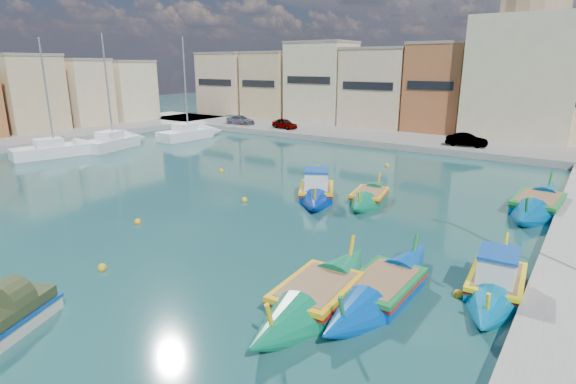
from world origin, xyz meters
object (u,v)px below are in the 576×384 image
Objects in this scene: luzzu_blue_cabin at (317,192)px; yacht_north at (198,133)px; luzzu_cyan_south at (317,296)px; yacht_mid at (72,150)px; luzzu_turquoise_cabin at (496,282)px; luzzu_cyan_mid at (538,205)px; tender_near at (11,315)px; yacht_midnorth at (123,141)px; luzzu_blue_south at (383,289)px; church_block at (527,60)px; luzzu_green at (369,197)px.

yacht_north is (-23.45, 12.64, 0.11)m from luzzu_blue_cabin.
luzzu_cyan_south is 0.77× the size of yacht_mid.
luzzu_turquoise_cabin reaches higher than luzzu_cyan_south.
luzzu_blue_cabin reaches higher than luzzu_cyan_mid.
luzzu_cyan_south is 9.84m from tender_near.
luzzu_cyan_south is 0.73× the size of yacht_midnorth.
luzzu_cyan_south is at bearing -38.09° from yacht_north.
luzzu_cyan_mid is at bearing 90.02° from luzzu_turquoise_cabin.
luzzu_blue_cabin is 12.48m from luzzu_blue_south.
luzzu_cyan_south is at bearing 43.47° from tender_near.
luzzu_blue_south reaches higher than tender_near.
yacht_midnorth reaches higher than luzzu_turquoise_cabin.
luzzu_turquoise_cabin is 16.56m from tender_near.
luzzu_cyan_south is (-4.91, -16.02, -0.02)m from luzzu_cyan_mid.
yacht_north is 1.05× the size of yacht_mid.
luzzu_blue_south is (1.75, -39.15, -8.15)m from church_block.
yacht_mid is (-32.42, 9.95, 0.15)m from luzzu_cyan_south.
luzzu_blue_south is 12.30m from tender_near.
luzzu_green is 28.81m from yacht_mid.
luzzu_cyan_south is (6.75, -11.04, -0.07)m from luzzu_blue_cabin.
luzzu_blue_south is 0.78× the size of yacht_mid.
luzzu_blue_south is at bearing -21.64° from yacht_midnorth.
yacht_north is (-35.12, 7.65, 0.16)m from luzzu_cyan_mid.
tender_near is at bearing -100.27° from luzzu_green.
luzzu_green is at bearing 79.73° from tender_near.
yacht_midnorth reaches higher than tender_near.
yacht_midnorth reaches higher than luzzu_cyan_mid.
luzzu_blue_south is at bearing -34.44° from yacht_north.
church_block is 45.51m from yacht_mid.
luzzu_cyan_mid reaches higher than luzzu_blue_south.
luzzu_cyan_mid is at bearing -12.29° from yacht_north.
luzzu_blue_cabin is 12.69m from luzzu_cyan_mid.
yacht_midnorth is at bearing -103.74° from yacht_north.
luzzu_turquoise_cabin is 0.74× the size of yacht_mid.
luzzu_green is at bearing -6.17° from yacht_midnorth.
luzzu_turquoise_cabin reaches higher than luzzu_cyan_mid.
luzzu_blue_south is at bearing -47.59° from luzzu_blue_cabin.
luzzu_green is (3.05, 1.16, -0.12)m from luzzu_blue_cabin.
luzzu_cyan_mid is at bearing 72.95° from luzzu_cyan_south.
yacht_mid is at bearing 166.58° from luzzu_blue_south.
yacht_mid reaches higher than tender_near.
church_block reaches higher than luzzu_green.
tender_near is at bearing -135.72° from luzzu_blue_south.
luzzu_blue_cabin is at bearing -9.45° from yacht_midnorth.
luzzu_cyan_mid is 37.83m from yacht_mid.
luzzu_cyan_south is (-4.92, -4.58, -0.04)m from luzzu_turquoise_cabin.
luzzu_turquoise_cabin is at bearing -89.98° from luzzu_cyan_mid.
luzzu_blue_cabin is (-11.67, 6.45, 0.04)m from luzzu_turquoise_cabin.
church_block is 35.63m from yacht_north.
luzzu_green is 19.27m from tender_near.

